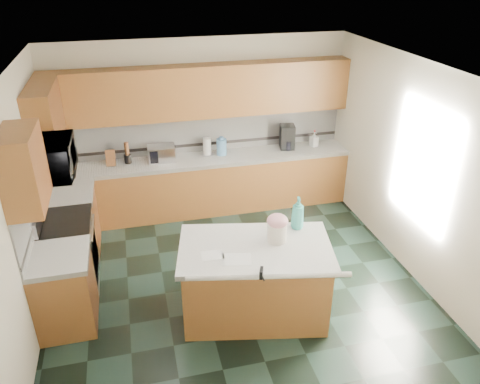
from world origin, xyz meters
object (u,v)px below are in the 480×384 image
object	(u,v)px
soap_bottle_island	(298,213)
coffee_maker	(287,137)
toaster_oven	(161,153)
island_top	(255,249)
treat_jar	(277,232)
island_base	(255,282)
knife_block	(111,158)

from	to	relation	value
soap_bottle_island	coffee_maker	distance (m)	2.50
soap_bottle_island	toaster_oven	xyz separation A→B (m)	(-1.35, 2.37, -0.08)
island_top	coffee_maker	xyz separation A→B (m)	(1.27, 2.66, 0.22)
island_top	coffee_maker	distance (m)	2.96
treat_jar	soap_bottle_island	bearing A→B (deg)	56.46
island_base	soap_bottle_island	world-z (taller)	soap_bottle_island
knife_block	soap_bottle_island	bearing A→B (deg)	-44.36
toaster_oven	knife_block	bearing A→B (deg)	-179.06
treat_jar	knife_block	distance (m)	3.14
treat_jar	toaster_oven	xyz separation A→B (m)	(-1.03, 2.58, 0.01)
island_top	soap_bottle_island	size ratio (longest dim) A/B	4.23
knife_block	toaster_oven	world-z (taller)	knife_block
island_top	knife_block	size ratio (longest dim) A/B	6.86
island_top	toaster_oven	distance (m)	2.75
knife_block	coffee_maker	size ratio (longest dim) A/B	0.63
knife_block	island_base	bearing A→B (deg)	-55.89
island_base	coffee_maker	world-z (taller)	coffee_maker
soap_bottle_island	knife_block	world-z (taller)	soap_bottle_island
coffee_maker	island_top	bearing A→B (deg)	-104.03
coffee_maker	island_base	bearing A→B (deg)	-104.03
soap_bottle_island	island_top	bearing A→B (deg)	-143.80
island_top	knife_block	distance (m)	3.05
knife_block	toaster_oven	bearing A→B (deg)	4.00
treat_jar	soap_bottle_island	distance (m)	0.39
island_base	treat_jar	size ratio (longest dim) A/B	7.02
island_base	toaster_oven	xyz separation A→B (m)	(-0.77, 2.63, 0.61)
island_base	toaster_oven	size ratio (longest dim) A/B	3.87
island_base	coffee_maker	bearing A→B (deg)	76.08
island_base	treat_jar	bearing A→B (deg)	23.43
island_base	knife_block	bearing A→B (deg)	131.74
island_top	island_base	bearing A→B (deg)	0.00
treat_jar	soap_bottle_island	size ratio (longest dim) A/B	0.57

